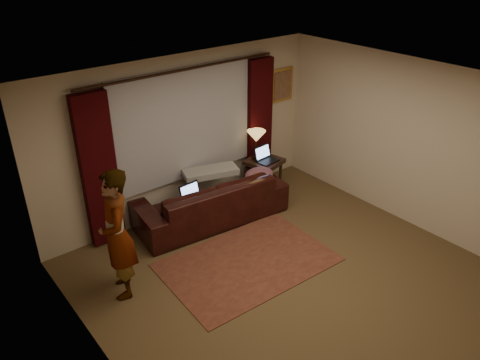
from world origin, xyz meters
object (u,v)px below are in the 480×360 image
sofa (210,192)px  laptop_table (268,155)px  laptop_sofa (195,194)px  person (117,235)px  end_table (264,176)px  tiffany_lamp (256,145)px

sofa → laptop_table: bearing=-171.0°
sofa → laptop_sofa: (-0.36, -0.09, 0.13)m
sofa → person: 2.07m
end_table → tiffany_lamp: bearing=123.8°
laptop_table → person: 3.27m
tiffany_lamp → person: 3.24m
laptop_sofa → end_table: laptop_sofa is taller
sofa → person: size_ratio=1.40×
laptop_table → person: person is taller
laptop_table → tiffany_lamp: bearing=106.4°
laptop_sofa → tiffany_lamp: 1.61m
laptop_sofa → laptop_table: size_ratio=0.98×
sofa → tiffany_lamp: 1.28m
sofa → laptop_sofa: sofa is taller
end_table → person: person is taller
laptop_sofa → person: person is taller
sofa → end_table: (1.27, 0.14, -0.17)m
sofa → person: bearing=26.7°
sofa → tiffany_lamp: bearing=-160.8°
sofa → laptop_sofa: bearing=20.0°
laptop_sofa → tiffany_lamp: (1.54, 0.35, 0.28)m
laptop_sofa → tiffany_lamp: size_ratio=0.73×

